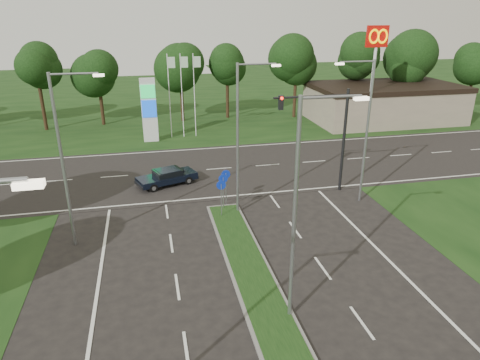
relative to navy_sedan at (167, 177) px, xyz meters
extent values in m
cube|color=black|center=(3.18, 33.48, -0.61)|extent=(160.00, 50.00, 0.02)
cube|color=black|center=(3.18, 2.48, -0.61)|extent=(160.00, 12.00, 0.02)
cube|color=slate|center=(3.18, -17.52, -0.55)|extent=(2.00, 26.00, 0.12)
cube|color=gray|center=(25.18, 14.48, 1.39)|extent=(16.00, 9.00, 4.00)
cylinder|color=gray|center=(3.98, -15.52, 3.89)|extent=(0.16, 0.16, 9.00)
cylinder|color=gray|center=(5.08, -15.52, 8.29)|extent=(2.20, 0.10, 0.10)
cube|color=#FFF2CC|center=(6.18, -15.52, 8.19)|extent=(0.50, 0.22, 0.12)
cylinder|color=gray|center=(3.98, -5.52, 3.89)|extent=(0.16, 0.16, 9.00)
cylinder|color=gray|center=(5.08, -5.52, 8.29)|extent=(2.20, 0.10, 0.10)
cube|color=#FFF2CC|center=(6.18, -5.52, 8.19)|extent=(0.50, 0.22, 0.12)
cube|color=#FFF2CC|center=(-3.12, -21.52, 8.19)|extent=(0.50, 0.22, 0.12)
cylinder|color=gray|center=(-5.32, -7.52, 3.89)|extent=(0.16, 0.16, 9.00)
cylinder|color=gray|center=(-4.22, -7.52, 8.29)|extent=(2.20, 0.10, 0.10)
cube|color=#FFF2CC|center=(-3.12, -7.52, 8.19)|extent=(0.50, 0.22, 0.12)
cylinder|color=gray|center=(12.18, -5.52, 3.89)|extent=(0.16, 0.16, 9.00)
cylinder|color=gray|center=(11.08, -5.52, 8.29)|extent=(2.20, 0.10, 0.10)
cube|color=#FFF2CC|center=(9.98, -5.52, 8.19)|extent=(0.50, 0.22, 0.12)
cylinder|color=black|center=(11.68, -3.52, 2.89)|extent=(0.20, 0.20, 7.00)
cylinder|color=black|center=(9.18, -3.52, 5.99)|extent=(5.00, 0.14, 0.14)
cube|color=black|center=(7.18, -3.52, 5.69)|extent=(0.28, 0.28, 0.90)
sphere|color=#FF190C|center=(7.18, -3.70, 5.99)|extent=(0.20, 0.20, 0.20)
cylinder|color=gray|center=(2.88, -6.02, 0.49)|extent=(0.06, 0.06, 2.20)
cylinder|color=#0C26A5|center=(2.88, -6.02, 1.49)|extent=(0.56, 0.04, 0.56)
cylinder|color=gray|center=(3.18, -5.02, 0.49)|extent=(0.06, 0.06, 2.20)
cylinder|color=#0C26A5|center=(3.18, -5.02, 1.49)|extent=(0.56, 0.04, 0.56)
cylinder|color=gray|center=(3.48, -4.32, 0.49)|extent=(0.06, 0.06, 2.20)
cylinder|color=#0C26A5|center=(3.48, -4.32, 1.49)|extent=(0.56, 0.04, 0.56)
cube|color=silver|center=(-0.82, 11.48, 2.39)|extent=(1.40, 0.30, 6.00)
cube|color=#0CA53F|center=(-0.82, 11.30, 4.19)|extent=(1.30, 0.08, 1.20)
cube|color=#0C3FBF|center=(-0.82, 11.30, 2.59)|extent=(1.30, 0.08, 1.60)
cylinder|color=silver|center=(1.18, 12.48, 3.39)|extent=(0.08, 0.08, 8.00)
cube|color=#B2D8B2|center=(1.53, 12.48, 6.59)|extent=(0.70, 0.02, 1.00)
cylinder|color=silver|center=(2.38, 12.48, 3.39)|extent=(0.08, 0.08, 8.00)
cube|color=#B2D8B2|center=(2.73, 12.48, 6.59)|extent=(0.70, 0.02, 1.00)
cylinder|color=silver|center=(3.58, 12.48, 3.39)|extent=(0.08, 0.08, 8.00)
cube|color=#B2D8B2|center=(3.93, 12.48, 6.59)|extent=(0.70, 0.02, 1.00)
cylinder|color=silver|center=(21.18, 10.48, 4.39)|extent=(0.30, 0.30, 10.00)
cube|color=#BF0C07|center=(21.18, 10.48, 8.79)|extent=(2.20, 0.35, 2.00)
torus|color=#FFC600|center=(20.73, 10.26, 8.79)|extent=(1.06, 0.16, 1.06)
torus|color=#FFC600|center=(21.63, 10.26, 8.79)|extent=(1.06, 0.16, 1.06)
cylinder|color=black|center=(3.18, 18.48, 1.59)|extent=(0.36, 0.36, 4.40)
sphere|color=black|center=(3.18, 18.48, 5.89)|extent=(6.00, 6.00, 6.00)
sphere|color=black|center=(3.48, 18.28, 6.89)|extent=(4.80, 4.80, 4.80)
cube|color=black|center=(-0.02, -0.01, -0.09)|extent=(4.47, 2.99, 0.42)
cube|color=black|center=(0.06, 0.02, 0.31)|extent=(2.20, 1.97, 0.40)
cube|color=black|center=(0.06, 0.02, 0.51)|extent=(1.86, 1.78, 0.04)
cylinder|color=black|center=(-1.01, -1.18, -0.32)|extent=(0.61, 0.37, 0.58)
cylinder|color=black|center=(-1.53, 0.27, -0.32)|extent=(0.61, 0.37, 0.58)
cylinder|color=black|center=(1.49, -0.28, -0.32)|extent=(0.61, 0.37, 0.58)
cylinder|color=black|center=(0.97, 1.16, -0.32)|extent=(0.61, 0.37, 0.58)
camera|label=1|loc=(-1.04, -28.94, 10.94)|focal=32.00mm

